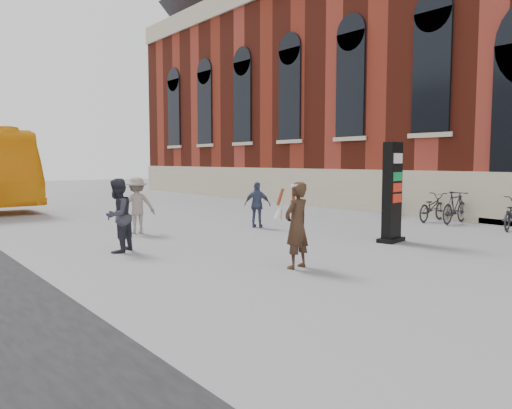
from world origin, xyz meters
TOP-DOWN VIEW (x-y plane):
  - ground at (0.00, 0.00)m, footprint 100.00×100.00m
  - station at (15.48, 6.00)m, footprint 12.15×44.50m
  - info_pylon at (3.60, 1.26)m, footprint 0.92×0.58m
  - woman at (-0.67, 0.37)m, footprint 0.73×0.68m
  - pedestrian_a at (-2.83, 4.29)m, footprint 1.09×1.06m
  - pedestrian_b at (-1.15, 6.90)m, footprint 1.21×0.86m
  - pedestrian_c at (2.52, 5.74)m, footprint 0.84×0.90m
  - bike_4 at (8.60, 0.43)m, footprint 2.07×1.16m
  - bike_5 at (8.60, 2.36)m, footprint 1.94×0.77m
  - bike_6 at (8.60, 3.27)m, footprint 2.00×0.95m
  - bike_7 at (8.60, 5.18)m, footprint 1.79×1.11m

SIDE VIEW (x-z plane):
  - ground at x=0.00m, z-range 0.00..0.00m
  - bike_6 at x=8.60m, z-range 0.00..1.01m
  - bike_4 at x=8.60m, z-range 0.00..1.03m
  - bike_7 at x=8.60m, z-range 0.00..1.04m
  - bike_5 at x=8.60m, z-range 0.00..1.14m
  - pedestrian_c at x=2.52m, z-range 0.00..1.49m
  - pedestrian_b at x=-1.15m, z-range 0.00..1.69m
  - pedestrian_a at x=-2.83m, z-range 0.00..1.76m
  - woman at x=-0.67m, z-range 0.02..1.78m
  - info_pylon at x=3.60m, z-range 0.00..2.67m
  - station at x=15.48m, z-range -1.49..17.66m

